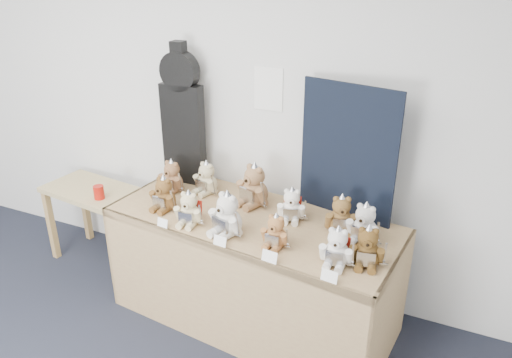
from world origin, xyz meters
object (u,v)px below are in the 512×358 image
at_px(teddy_back_centre_right, 292,206).
at_px(teddy_back_right, 341,216).
at_px(teddy_back_centre_left, 254,187).
at_px(teddy_back_end, 364,225).
at_px(teddy_front_far_right, 337,248).
at_px(teddy_back_left, 206,179).
at_px(red_cup, 99,192).
at_px(display_table, 247,246).
at_px(teddy_front_end, 367,248).
at_px(teddy_back_far_left, 172,178).
at_px(guitar_case, 183,116).
at_px(teddy_front_left, 189,210).
at_px(teddy_front_right, 276,232).
at_px(teddy_front_far_left, 164,195).
at_px(teddy_front_centre, 227,216).
at_px(side_table, 94,202).

distance_m(teddy_back_centre_right, teddy_back_right, 0.33).
distance_m(teddy_back_centre_left, teddy_back_end, 0.83).
bearing_deg(teddy_back_centre_right, teddy_front_far_right, -56.44).
xyz_separation_m(teddy_back_left, teddy_back_right, (1.04, -0.13, 0.00)).
bearing_deg(red_cup, display_table, -4.56).
distance_m(teddy_front_end, teddy_back_right, 0.38).
bearing_deg(teddy_back_far_left, red_cup, -164.97).
height_order(guitar_case, teddy_front_left, guitar_case).
height_order(red_cup, teddy_back_left, teddy_back_left).
distance_m(teddy_front_right, teddy_front_far_right, 0.39).
height_order(teddy_front_far_left, teddy_front_end, teddy_front_end).
bearing_deg(guitar_case, teddy_back_far_left, -90.00).
xyz_separation_m(teddy_front_centre, teddy_front_right, (0.33, -0.01, -0.03)).
bearing_deg(teddy_front_right, teddy_front_far_left, 174.73).
xyz_separation_m(guitar_case, red_cup, (-0.61, -0.31, -0.60)).
height_order(red_cup, teddy_back_right, teddy_back_right).
height_order(red_cup, teddy_back_end, teddy_back_end).
distance_m(side_table, guitar_case, 1.12).
relative_size(teddy_back_right, teddy_back_far_left, 1.02).
xyz_separation_m(teddy_front_centre, teddy_back_end, (0.79, 0.26, -0.01)).
bearing_deg(side_table, teddy_front_right, -5.28).
bearing_deg(display_table, teddy_back_far_left, 168.87).
bearing_deg(teddy_back_end, teddy_front_centre, -151.29).
height_order(teddy_front_far_right, teddy_back_far_left, teddy_back_far_left).
bearing_deg(teddy_back_centre_right, teddy_front_centre, -145.65).
bearing_deg(teddy_front_end, teddy_back_right, 117.43).
distance_m(teddy_front_right, teddy_back_far_left, 1.05).
bearing_deg(teddy_front_far_right, teddy_front_left, 174.09).
height_order(teddy_back_centre_left, teddy_back_far_left, teddy_back_centre_left).
xyz_separation_m(teddy_front_centre, teddy_front_end, (0.86, 0.02, -0.02)).
bearing_deg(guitar_case, teddy_front_far_right, -25.21).
bearing_deg(teddy_back_far_left, teddy_front_centre, -25.70).
bearing_deg(teddy_front_right, display_table, 150.91).
relative_size(teddy_front_left, teddy_back_centre_right, 1.02).
xyz_separation_m(teddy_back_left, teddy_back_centre_right, (0.71, -0.12, -0.01)).
bearing_deg(teddy_back_left, teddy_back_right, 9.28).
xyz_separation_m(display_table, teddy_front_far_left, (-0.60, -0.05, 0.28)).
bearing_deg(red_cup, teddy_front_far_right, -8.93).
bearing_deg(teddy_front_left, teddy_back_far_left, 130.04).
distance_m(display_table, side_table, 1.51).
bearing_deg(guitar_case, teddy_back_centre_right, -14.97).
height_order(display_table, teddy_back_centre_left, teddy_back_centre_left).
distance_m(red_cup, teddy_back_right, 1.90).
relative_size(teddy_front_far_right, teddy_back_centre_right, 1.04).
height_order(teddy_front_centre, teddy_back_end, teddy_front_centre).
height_order(teddy_front_centre, teddy_back_centre_left, teddy_back_centre_left).
bearing_deg(teddy_back_centre_right, teddy_front_right, -99.09).
relative_size(teddy_back_centre_right, teddy_back_right, 0.92).
height_order(teddy_front_far_left, teddy_back_right, teddy_back_right).
distance_m(teddy_back_centre_left, teddy_back_right, 0.66).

